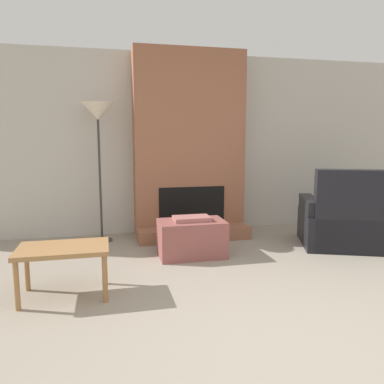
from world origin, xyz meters
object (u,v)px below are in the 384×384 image
object	(u,v)px
ottoman	(192,238)
floor_lamp_left	(98,118)
armchair	(342,223)
side_table	(63,253)

from	to	relation	value
ottoman	floor_lamp_left	distance (m)	1.99
ottoman	armchair	size ratio (longest dim) A/B	0.63
armchair	floor_lamp_left	xyz separation A→B (m)	(-3.02, 0.98, 1.34)
armchair	side_table	size ratio (longest dim) A/B	1.59
side_table	ottoman	bearing A→B (deg)	32.51
armchair	side_table	bearing A→B (deg)	34.48
ottoman	armchair	distance (m)	1.98
ottoman	armchair	bearing A→B (deg)	-1.75
floor_lamp_left	side_table	bearing A→B (deg)	-99.71
side_table	floor_lamp_left	size ratio (longest dim) A/B	0.42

